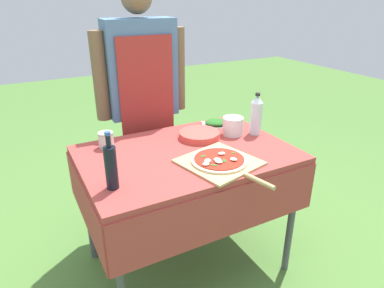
{
  "coord_description": "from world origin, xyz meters",
  "views": [
    {
      "loc": [
        -0.81,
        -1.58,
        1.64
      ],
      "look_at": [
        0.03,
        0.0,
        0.85
      ],
      "focal_mm": 32.0,
      "sensor_mm": 36.0,
      "label": 1
    }
  ],
  "objects_px": {
    "prep_table": "(187,166)",
    "person_cook": "(142,93)",
    "pizza_on_peel": "(220,161)",
    "mixing_tub": "(233,126)",
    "water_bottle": "(256,115)",
    "plate_stack": "(199,135)",
    "sauce_jar": "(106,141)",
    "oil_bottle": "(111,166)",
    "herb_container": "(217,123)"
  },
  "relations": [
    {
      "from": "prep_table",
      "to": "mixing_tub",
      "type": "distance_m",
      "value": 0.42
    },
    {
      "from": "herb_container",
      "to": "mixing_tub",
      "type": "bearing_deg",
      "value": -89.73
    },
    {
      "from": "person_cook",
      "to": "plate_stack",
      "type": "height_order",
      "value": "person_cook"
    },
    {
      "from": "water_bottle",
      "to": "mixing_tub",
      "type": "relative_size",
      "value": 2.04
    },
    {
      "from": "herb_container",
      "to": "oil_bottle",
      "type": "bearing_deg",
      "value": -151.25
    },
    {
      "from": "person_cook",
      "to": "water_bottle",
      "type": "xyz_separation_m",
      "value": [
        0.54,
        -0.58,
        -0.07
      ]
    },
    {
      "from": "person_cook",
      "to": "sauce_jar",
      "type": "bearing_deg",
      "value": 46.02
    },
    {
      "from": "pizza_on_peel",
      "to": "herb_container",
      "type": "distance_m",
      "value": 0.58
    },
    {
      "from": "herb_container",
      "to": "pizza_on_peel",
      "type": "bearing_deg",
      "value": -120.28
    },
    {
      "from": "water_bottle",
      "to": "herb_container",
      "type": "relative_size",
      "value": 1.14
    },
    {
      "from": "pizza_on_peel",
      "to": "mixing_tub",
      "type": "bearing_deg",
      "value": 33.69
    },
    {
      "from": "person_cook",
      "to": "oil_bottle",
      "type": "distance_m",
      "value": 0.94
    },
    {
      "from": "plate_stack",
      "to": "mixing_tub",
      "type": "bearing_deg",
      "value": -12.38
    },
    {
      "from": "herb_container",
      "to": "plate_stack",
      "type": "distance_m",
      "value": 0.26
    },
    {
      "from": "plate_stack",
      "to": "water_bottle",
      "type": "bearing_deg",
      "value": -16.77
    },
    {
      "from": "plate_stack",
      "to": "sauce_jar",
      "type": "bearing_deg",
      "value": 166.41
    },
    {
      "from": "water_bottle",
      "to": "herb_container",
      "type": "xyz_separation_m",
      "value": [
        -0.13,
        0.24,
        -0.11
      ]
    },
    {
      "from": "pizza_on_peel",
      "to": "mixing_tub",
      "type": "xyz_separation_m",
      "value": [
        0.29,
        0.32,
        0.04
      ]
    },
    {
      "from": "oil_bottle",
      "to": "water_bottle",
      "type": "relative_size",
      "value": 1.04
    },
    {
      "from": "person_cook",
      "to": "water_bottle",
      "type": "distance_m",
      "value": 0.8
    },
    {
      "from": "prep_table",
      "to": "oil_bottle",
      "type": "relative_size",
      "value": 4.29
    },
    {
      "from": "water_bottle",
      "to": "plate_stack",
      "type": "height_order",
      "value": "water_bottle"
    },
    {
      "from": "oil_bottle",
      "to": "mixing_tub",
      "type": "distance_m",
      "value": 0.91
    },
    {
      "from": "prep_table",
      "to": "mixing_tub",
      "type": "bearing_deg",
      "value": 14.14
    },
    {
      "from": "person_cook",
      "to": "pizza_on_peel",
      "type": "distance_m",
      "value": 0.87
    },
    {
      "from": "plate_stack",
      "to": "sauce_jar",
      "type": "relative_size",
      "value": 2.77
    },
    {
      "from": "pizza_on_peel",
      "to": "water_bottle",
      "type": "height_order",
      "value": "water_bottle"
    },
    {
      "from": "prep_table",
      "to": "person_cook",
      "type": "xyz_separation_m",
      "value": [
        -0.02,
        0.62,
        0.29
      ]
    },
    {
      "from": "oil_bottle",
      "to": "mixing_tub",
      "type": "relative_size",
      "value": 2.13
    },
    {
      "from": "mixing_tub",
      "to": "plate_stack",
      "type": "distance_m",
      "value": 0.23
    },
    {
      "from": "mixing_tub",
      "to": "oil_bottle",
      "type": "bearing_deg",
      "value": -161.61
    },
    {
      "from": "oil_bottle",
      "to": "water_bottle",
      "type": "distance_m",
      "value": 1.02
    },
    {
      "from": "person_cook",
      "to": "plate_stack",
      "type": "bearing_deg",
      "value": 113.74
    },
    {
      "from": "oil_bottle",
      "to": "herb_container",
      "type": "xyz_separation_m",
      "value": [
        0.86,
        0.47,
        -0.09
      ]
    },
    {
      "from": "water_bottle",
      "to": "plate_stack",
      "type": "xyz_separation_m",
      "value": [
        -0.35,
        0.11,
        -0.11
      ]
    },
    {
      "from": "pizza_on_peel",
      "to": "herb_container",
      "type": "bearing_deg",
      "value": 46.39
    },
    {
      "from": "water_bottle",
      "to": "mixing_tub",
      "type": "distance_m",
      "value": 0.16
    },
    {
      "from": "oil_bottle",
      "to": "water_bottle",
      "type": "bearing_deg",
      "value": 12.94
    },
    {
      "from": "water_bottle",
      "to": "mixing_tub",
      "type": "height_order",
      "value": "water_bottle"
    },
    {
      "from": "person_cook",
      "to": "mixing_tub",
      "type": "xyz_separation_m",
      "value": [
        0.4,
        -0.53,
        -0.14
      ]
    },
    {
      "from": "prep_table",
      "to": "pizza_on_peel",
      "type": "bearing_deg",
      "value": -68.73
    },
    {
      "from": "mixing_tub",
      "to": "pizza_on_peel",
      "type": "bearing_deg",
      "value": -132.97
    },
    {
      "from": "herb_container",
      "to": "prep_table",
      "type": "bearing_deg",
      "value": -143.32
    },
    {
      "from": "prep_table",
      "to": "sauce_jar",
      "type": "distance_m",
      "value": 0.49
    },
    {
      "from": "water_bottle",
      "to": "sauce_jar",
      "type": "height_order",
      "value": "water_bottle"
    },
    {
      "from": "pizza_on_peel",
      "to": "plate_stack",
      "type": "relative_size",
      "value": 2.2
    },
    {
      "from": "pizza_on_peel",
      "to": "water_bottle",
      "type": "distance_m",
      "value": 0.51
    },
    {
      "from": "prep_table",
      "to": "herb_container",
      "type": "height_order",
      "value": "herb_container"
    },
    {
      "from": "mixing_tub",
      "to": "sauce_jar",
      "type": "relative_size",
      "value": 1.42
    },
    {
      "from": "mixing_tub",
      "to": "sauce_jar",
      "type": "xyz_separation_m",
      "value": [
        -0.77,
        0.18,
        -0.02
      ]
    }
  ]
}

